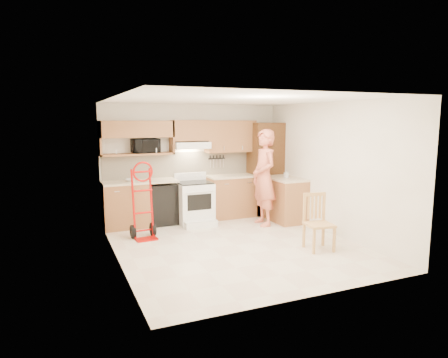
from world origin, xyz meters
TOP-DOWN VIEW (x-y plane):
  - floor at (0.00, 0.00)m, footprint 4.00×4.50m
  - ceiling at (0.00, 0.00)m, footprint 4.00×4.50m
  - wall_back at (0.00, 2.26)m, footprint 4.00×0.02m
  - wall_front at (0.00, -2.26)m, footprint 4.00×0.02m
  - wall_left at (-2.01, 0.00)m, footprint 0.02×4.50m
  - wall_right at (2.01, 0.00)m, footprint 0.02×4.50m
  - backsplash at (0.00, 2.23)m, footprint 3.92×0.03m
  - lower_cab_left at (-1.55, 1.95)m, footprint 0.90×0.60m
  - dishwasher at (-0.80, 1.95)m, footprint 0.60×0.60m
  - lower_cab_right at (0.83, 1.95)m, footprint 1.14×0.60m
  - countertop_left at (-1.25, 1.95)m, footprint 1.50×0.63m
  - countertop_right at (0.83, 1.95)m, footprint 1.14×0.63m
  - cab_return_right at (1.70, 1.15)m, footprint 0.60×1.00m
  - countertop_return at (1.70, 1.15)m, footprint 0.63×1.00m
  - pantry_tall at (1.65, 1.95)m, footprint 0.70×0.60m
  - upper_cab_left at (-1.25, 2.08)m, footprint 1.50×0.33m
  - upper_shelf_mw at (-1.25, 2.08)m, footprint 1.50×0.33m
  - upper_cab_center at (-0.12, 2.08)m, footprint 0.76×0.33m
  - upper_cab_right at (0.83, 2.08)m, footprint 1.14×0.33m
  - range_hood at (-0.12, 2.02)m, footprint 0.76×0.46m
  - knife_strip at (0.55, 2.21)m, footprint 0.40×0.05m
  - microwave at (-1.08, 2.08)m, footprint 0.57×0.43m
  - range at (-0.17, 1.62)m, footprint 0.71×0.93m
  - person at (1.12, 1.03)m, footprint 0.52×0.75m
  - hand_truck at (-1.37, 1.01)m, footprint 0.54×0.50m
  - dining_chair at (1.19, -0.78)m, footprint 0.48×0.52m
  - soap_bottle at (1.70, 1.11)m, footprint 0.08×0.08m
  - bowl at (-1.44, 1.95)m, footprint 0.24×0.24m

SIDE VIEW (x-z plane):
  - floor at x=0.00m, z-range -0.02..0.00m
  - dishwasher at x=-0.80m, z-range 0.00..0.85m
  - lower_cab_left at x=-1.55m, z-range 0.00..0.90m
  - lower_cab_right at x=0.83m, z-range 0.00..0.90m
  - cab_return_right at x=1.70m, z-range 0.00..0.90m
  - dining_chair at x=1.19m, z-range 0.00..0.94m
  - range at x=-0.17m, z-range 0.00..1.05m
  - hand_truck at x=-1.37m, z-range 0.00..1.29m
  - countertop_left at x=-1.25m, z-range 0.90..0.94m
  - countertop_right at x=0.83m, z-range 0.90..0.94m
  - countertop_return at x=1.70m, z-range 0.90..0.94m
  - bowl at x=-1.44m, z-range 0.94..0.99m
  - person at x=1.12m, z-range 0.00..1.98m
  - soap_bottle at x=1.70m, z-range 0.94..1.11m
  - pantry_tall at x=1.65m, z-range 0.00..2.10m
  - backsplash at x=0.00m, z-range 0.92..1.48m
  - knife_strip at x=0.55m, z-range 1.09..1.39m
  - wall_back at x=0.00m, z-range 0.00..2.50m
  - wall_front at x=0.00m, z-range 0.00..2.50m
  - wall_left at x=-2.01m, z-range 0.00..2.50m
  - wall_right at x=2.01m, z-range 0.00..2.50m
  - upper_shelf_mw at x=-1.25m, z-range 1.45..1.49m
  - range_hood at x=-0.12m, z-range 1.56..1.70m
  - microwave at x=-1.08m, z-range 1.49..1.78m
  - upper_cab_right at x=0.83m, z-range 1.45..2.15m
  - upper_cab_center at x=-0.12m, z-range 1.72..2.16m
  - upper_cab_left at x=-1.25m, z-range 1.81..2.15m
  - ceiling at x=0.00m, z-range 2.50..2.52m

